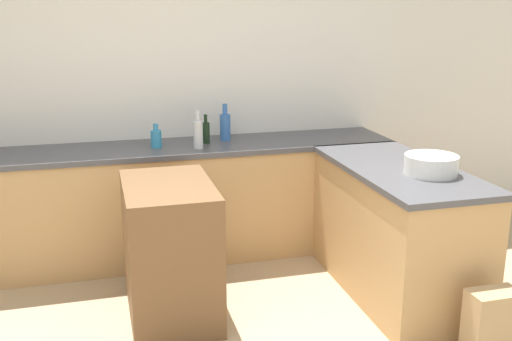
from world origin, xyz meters
TOP-DOWN VIEW (x-y plane):
  - wall_back at (0.00, 2.37)m, footprint 8.00×0.06m
  - counter_back at (0.00, 2.04)m, footprint 3.37×0.63m
  - counter_peninsula at (1.34, 1.02)m, footprint 0.69×1.47m
  - island_table at (-0.20, 1.09)m, footprint 0.55×0.83m
  - mixing_bowl at (1.44, 0.80)m, footprint 0.34×0.34m
  - wine_bottle_dark at (0.22, 2.06)m, footprint 0.06×0.06m
  - water_bottle_blue at (0.39, 2.13)m, footprint 0.09×0.09m
  - vinegar_bottle_clear at (0.13, 1.90)m, footprint 0.07×0.07m
  - dish_soap_bottle at (-0.17, 2.02)m, footprint 0.08×0.08m
  - paper_bag at (1.46, 0.09)m, footprint 0.29×0.17m

SIDE VIEW (x-z plane):
  - paper_bag at x=1.46m, z-range 0.00..0.42m
  - island_table at x=-0.20m, z-range 0.00..0.88m
  - counter_back at x=0.00m, z-range 0.00..0.91m
  - counter_peninsula at x=1.34m, z-range 0.00..0.91m
  - mixing_bowl at x=1.44m, z-range 0.91..1.03m
  - dish_soap_bottle at x=-0.17m, z-range 0.89..1.07m
  - wine_bottle_dark at x=0.22m, z-range 0.88..1.11m
  - water_bottle_blue at x=0.39m, z-range 0.88..1.17m
  - vinegar_bottle_clear at x=0.13m, z-range 0.88..1.17m
  - wall_back at x=0.00m, z-range 0.00..2.70m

